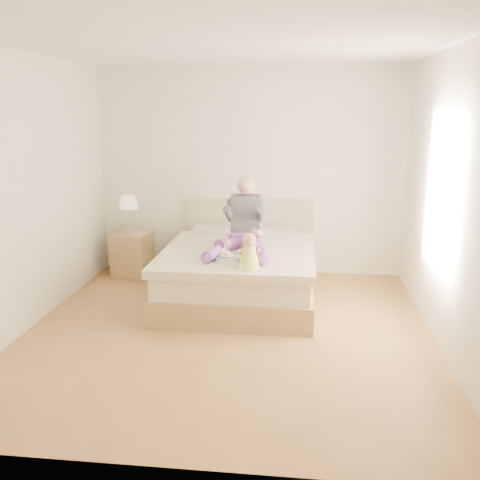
# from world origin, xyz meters

# --- Properties ---
(room) EXTENTS (4.02, 4.22, 2.71)m
(room) POSITION_xyz_m (0.08, 0.01, 1.51)
(room) COLOR brown
(room) RESTS_ON ground
(bed) EXTENTS (1.70, 2.18, 1.00)m
(bed) POSITION_xyz_m (0.00, 1.08, 0.32)
(bed) COLOR olive
(bed) RESTS_ON ground
(nightstand) EXTENTS (0.52, 0.47, 0.57)m
(nightstand) POSITION_xyz_m (-1.52, 1.74, 0.29)
(nightstand) COLOR olive
(nightstand) RESTS_ON ground
(lamp) EXTENTS (0.24, 0.24, 0.49)m
(lamp) POSITION_xyz_m (-1.56, 1.78, 0.95)
(lamp) COLOR silver
(lamp) RESTS_ON nightstand
(adult) EXTENTS (0.70, 1.00, 0.83)m
(adult) POSITION_xyz_m (0.05, 0.94, 0.85)
(adult) COLOR #783B94
(adult) RESTS_ON bed
(tray) EXTENTS (0.49, 0.42, 0.12)m
(tray) POSITION_xyz_m (0.01, 0.51, 0.64)
(tray) COLOR silver
(tray) RESTS_ON bed
(baby) EXTENTS (0.23, 0.32, 0.36)m
(baby) POSITION_xyz_m (0.19, 0.20, 0.76)
(baby) COLOR #FFF850
(baby) RESTS_ON bed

